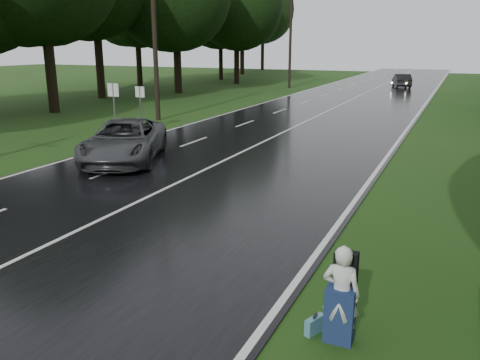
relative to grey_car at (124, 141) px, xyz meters
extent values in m
cube|color=black|center=(3.59, 10.50, -0.82)|extent=(12.00, 140.00, 0.04)
cube|color=silver|center=(3.59, 10.50, -0.79)|extent=(0.12, 140.00, 0.01)
imported|color=#414346|center=(0.00, 0.00, 0.00)|extent=(4.77, 6.32, 1.60)
imported|color=black|center=(5.89, 39.59, -0.09)|extent=(2.55, 4.52, 1.41)
imported|color=silver|center=(10.60, -8.65, -0.03)|extent=(0.59, 0.39, 1.61)
cube|color=navy|center=(10.60, -8.65, -0.39)|extent=(0.45, 0.30, 0.90)
cube|color=black|center=(10.60, -8.42, 0.32)|extent=(0.37, 0.20, 0.52)
cube|color=teal|center=(10.19, -8.60, -0.70)|extent=(0.26, 0.41, 0.28)
camera|label=1|loc=(11.97, -15.50, 3.69)|focal=36.86mm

